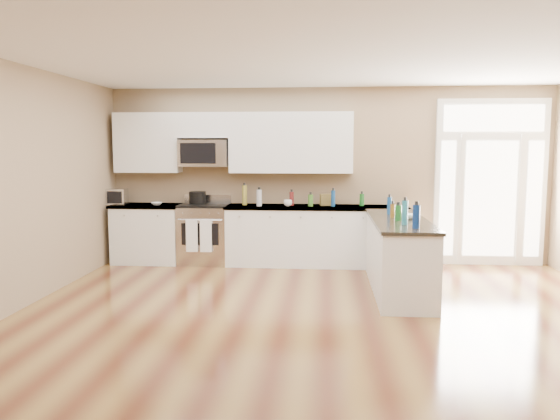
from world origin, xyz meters
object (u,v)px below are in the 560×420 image
Objects in this scene: stockpot at (198,197)px; toaster_oven at (117,197)px; peninsula_cabinet at (398,257)px; kitchen_range at (205,234)px.

toaster_oven is at bearing -173.91° from stockpot.
peninsula_cabinet is 3.43m from stockpot.
stockpot is at bearing 152.64° from peninsula_cabinet.
stockpot is 0.92× the size of toaster_oven.
toaster_oven is at bearing -178.63° from kitchen_range.
peninsula_cabinet is 3.22m from kitchen_range.
toaster_oven reaches higher than peninsula_cabinet.
toaster_oven is at bearing 161.69° from peninsula_cabinet.
toaster_oven reaches higher than stockpot.
kitchen_range is 0.60m from stockpot.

